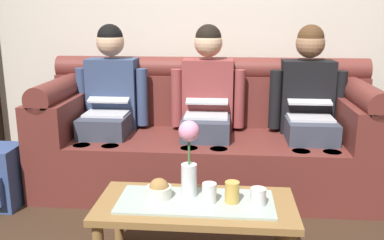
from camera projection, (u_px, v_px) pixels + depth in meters
name	position (u px, v px, depth m)	size (l,w,h in m)	color
couch	(207.00, 139.00, 3.23)	(2.46, 0.88, 0.96)	maroon
person_left	(110.00, 100.00, 3.22)	(0.56, 0.67, 1.22)	#383D4C
person_middle	(207.00, 102.00, 3.16)	(0.56, 0.67, 1.22)	#383D4C
person_right	(309.00, 104.00, 3.10)	(0.56, 0.67, 1.22)	#383D4C
coffee_table	(196.00, 210.00, 2.21)	(1.03, 0.48, 0.36)	olive
flower_vase	(189.00, 155.00, 2.20)	(0.11, 0.11, 0.41)	silver
snack_bowl	(159.00, 190.00, 2.22)	(0.13, 0.13, 0.11)	silver
cup_near_left	(258.00, 197.00, 2.14)	(0.08, 0.08, 0.09)	silver
cup_near_right	(232.00, 192.00, 2.16)	(0.07, 0.07, 0.11)	gold
cup_far_center	(209.00, 193.00, 2.16)	(0.07, 0.07, 0.10)	silver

